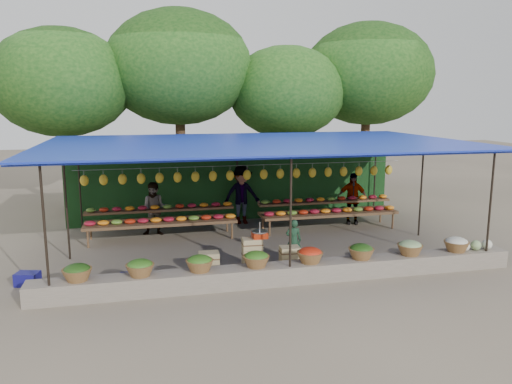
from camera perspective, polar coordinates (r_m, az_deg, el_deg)
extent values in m
plane|color=#65594A|center=(13.52, 0.26, -6.21)|extent=(60.00, 60.00, 0.00)
cube|color=#685E53|center=(10.93, 3.65, -9.23)|extent=(10.60, 0.55, 0.40)
cylinder|color=black|center=(10.16, -22.96, -4.52)|extent=(0.05, 0.05, 2.80)
cylinder|color=black|center=(10.45, 3.97, -3.30)|extent=(0.05, 0.05, 2.80)
cylinder|color=black|center=(12.69, 25.17, -1.81)|extent=(0.05, 0.05, 2.80)
cylinder|color=black|center=(12.96, -20.86, -1.26)|extent=(0.05, 0.05, 2.80)
cylinder|color=black|center=(15.02, 18.37, 0.44)|extent=(0.05, 0.05, 2.80)
cylinder|color=black|center=(15.79, -19.52, 0.84)|extent=(0.05, 0.05, 2.80)
cylinder|color=black|center=(15.97, -2.16, 1.54)|extent=(0.05, 0.05, 2.80)
cylinder|color=black|center=(17.52, 13.44, 2.06)|extent=(0.05, 0.05, 2.80)
cube|color=#162CAB|center=(12.99, 0.27, 5.70)|extent=(10.80, 6.60, 0.04)
cube|color=#162CAB|center=(11.08, 2.68, 3.92)|extent=(10.80, 2.19, 0.26)
cube|color=#162CAB|center=(14.95, -1.53, 5.64)|extent=(10.80, 2.19, 0.26)
cylinder|color=#A4A4A9|center=(14.43, -1.03, 3.07)|extent=(9.60, 0.01, 0.01)
ellipsoid|color=yellow|center=(14.23, -19.04, 1.25)|extent=(0.23, 0.17, 0.30)
ellipsoid|color=yellow|center=(14.19, -17.03, 1.34)|extent=(0.23, 0.17, 0.30)
ellipsoid|color=yellow|center=(14.16, -15.01, 1.42)|extent=(0.23, 0.17, 0.30)
ellipsoid|color=yellow|center=(14.15, -12.99, 1.51)|extent=(0.23, 0.17, 0.30)
ellipsoid|color=yellow|center=(14.16, -10.97, 1.59)|extent=(0.23, 0.17, 0.30)
ellipsoid|color=yellow|center=(14.19, -8.95, 1.67)|extent=(0.23, 0.17, 0.30)
ellipsoid|color=yellow|center=(14.23, -6.94, 1.75)|extent=(0.23, 0.17, 0.30)
ellipsoid|color=yellow|center=(14.30, -4.95, 1.83)|extent=(0.23, 0.17, 0.30)
ellipsoid|color=yellow|center=(14.37, -2.98, 1.90)|extent=(0.23, 0.17, 0.30)
ellipsoid|color=yellow|center=(14.47, -1.03, 1.97)|extent=(0.23, 0.17, 0.30)
ellipsoid|color=yellow|center=(14.58, 0.89, 2.04)|extent=(0.23, 0.17, 0.30)
ellipsoid|color=yellow|center=(14.71, 2.78, 2.10)|extent=(0.23, 0.17, 0.30)
ellipsoid|color=yellow|center=(14.85, 4.64, 2.16)|extent=(0.23, 0.17, 0.30)
ellipsoid|color=yellow|center=(15.01, 6.46, 2.22)|extent=(0.23, 0.17, 0.30)
ellipsoid|color=yellow|center=(15.19, 8.24, 2.27)|extent=(0.23, 0.17, 0.30)
ellipsoid|color=yellow|center=(15.38, 9.98, 2.32)|extent=(0.23, 0.17, 0.30)
ellipsoid|color=yellow|center=(15.58, 11.67, 2.37)|extent=(0.23, 0.17, 0.30)
ellipsoid|color=yellow|center=(15.79, 13.32, 2.41)|extent=(0.23, 0.17, 0.30)
ellipsoid|color=yellow|center=(16.02, 14.92, 2.45)|extent=(0.23, 0.17, 0.30)
ellipsoid|color=#224813|center=(10.45, -19.79, -8.37)|extent=(0.52, 0.52, 0.23)
ellipsoid|color=#34681B|center=(10.37, -13.13, -8.15)|extent=(0.52, 0.52, 0.23)
ellipsoid|color=#34681B|center=(10.43, -6.46, -7.83)|extent=(0.52, 0.52, 0.23)
ellipsoid|color=#34681B|center=(10.62, 0.03, -7.41)|extent=(0.52, 0.52, 0.23)
ellipsoid|color=red|center=(10.95, 6.20, -6.93)|extent=(0.52, 0.52, 0.23)
ellipsoid|color=#224813|center=(11.39, 11.95, -6.41)|extent=(0.52, 0.52, 0.23)
ellipsoid|color=#87AA6A|center=(11.93, 17.20, -5.87)|extent=(0.52, 0.52, 0.23)
ellipsoid|color=beige|center=(12.57, 21.95, -5.34)|extent=(0.52, 0.52, 0.23)
cube|color=#1A4A1E|center=(16.24, -2.32, 1.15)|extent=(10.60, 0.06, 2.50)
cylinder|color=#382214|center=(18.65, -20.83, 3.97)|extent=(0.36, 0.36, 3.97)
ellipsoid|color=#103B11|center=(18.57, -21.34, 11.59)|extent=(4.77, 4.77, 3.69)
cylinder|color=#382214|center=(18.92, -8.59, 5.40)|extent=(0.36, 0.36, 4.48)
ellipsoid|color=#103B11|center=(18.88, -8.83, 13.89)|extent=(5.39, 5.39, 4.17)
cylinder|color=#382214|center=(19.40, 3.40, 4.48)|extent=(0.36, 0.36, 3.71)
ellipsoid|color=#103B11|center=(19.29, 3.48, 11.35)|extent=(4.47, 4.47, 3.45)
cylinder|color=#382214|center=(21.00, 12.34, 5.59)|extent=(0.36, 0.36, 4.35)
ellipsoid|color=#103B11|center=(20.95, 12.63, 13.02)|extent=(5.24, 5.24, 4.05)
cube|color=brown|center=(14.31, -10.78, -3.38)|extent=(4.20, 0.95, 0.08)
cube|color=brown|center=(14.53, -10.87, -2.03)|extent=(4.20, 0.35, 0.06)
cylinder|color=brown|center=(14.05, -18.67, -5.07)|extent=(0.06, 0.06, 0.50)
cylinder|color=brown|center=(14.19, -2.76, -4.36)|extent=(0.06, 0.06, 0.50)
cylinder|color=brown|center=(14.82, -18.39, -4.26)|extent=(0.06, 0.06, 0.50)
cylinder|color=brown|center=(14.95, -3.32, -3.59)|extent=(0.06, 0.06, 0.50)
ellipsoid|color=maroon|center=(14.20, -18.46, -3.44)|extent=(0.31, 0.26, 0.13)
ellipsoid|color=olive|center=(14.57, -18.37, -1.99)|extent=(0.26, 0.22, 0.12)
ellipsoid|color=orange|center=(14.17, -17.05, -3.38)|extent=(0.31, 0.26, 0.13)
ellipsoid|color=red|center=(14.54, -16.99, -1.93)|extent=(0.26, 0.22, 0.12)
ellipsoid|color=olive|center=(14.14, -15.63, -3.33)|extent=(0.31, 0.26, 0.13)
ellipsoid|color=maroon|center=(14.52, -15.62, -1.88)|extent=(0.26, 0.22, 0.12)
ellipsoid|color=red|center=(14.13, -14.21, -3.27)|extent=(0.31, 0.26, 0.13)
ellipsoid|color=orange|center=(14.51, -14.24, -1.82)|extent=(0.26, 0.22, 0.12)
ellipsoid|color=maroon|center=(14.13, -12.79, -3.22)|extent=(0.31, 0.26, 0.13)
ellipsoid|color=maroon|center=(14.51, -12.85, -1.77)|extent=(0.26, 0.22, 0.12)
ellipsoid|color=orange|center=(14.13, -11.37, -3.16)|extent=(0.31, 0.26, 0.13)
ellipsoid|color=orange|center=(14.51, -11.47, -1.71)|extent=(0.26, 0.22, 0.12)
ellipsoid|color=maroon|center=(14.15, -9.96, -3.09)|extent=(0.31, 0.26, 0.13)
ellipsoid|color=olive|center=(14.52, -10.09, -1.65)|extent=(0.26, 0.22, 0.12)
ellipsoid|color=orange|center=(14.17, -8.54, -3.03)|extent=(0.31, 0.26, 0.13)
ellipsoid|color=red|center=(14.55, -8.72, -1.59)|extent=(0.26, 0.22, 0.12)
ellipsoid|color=olive|center=(14.20, -7.13, -2.96)|extent=(0.31, 0.26, 0.13)
ellipsoid|color=maroon|center=(14.58, -7.35, -1.53)|extent=(0.26, 0.22, 0.12)
ellipsoid|color=red|center=(14.24, -5.73, -2.90)|extent=(0.31, 0.26, 0.13)
ellipsoid|color=orange|center=(14.61, -5.98, -1.47)|extent=(0.26, 0.22, 0.12)
ellipsoid|color=maroon|center=(14.28, -4.34, -2.83)|extent=(0.31, 0.26, 0.13)
ellipsoid|color=maroon|center=(14.66, -4.62, -1.41)|extent=(0.26, 0.22, 0.12)
ellipsoid|color=orange|center=(14.34, -2.95, -2.76)|extent=(0.31, 0.26, 0.13)
ellipsoid|color=orange|center=(14.71, -3.28, -1.34)|extent=(0.26, 0.22, 0.12)
cube|color=brown|center=(15.32, 8.25, -2.38)|extent=(4.20, 0.95, 0.08)
cube|color=brown|center=(15.54, 7.88, -1.13)|extent=(4.20, 0.35, 0.06)
cylinder|color=brown|center=(14.42, 1.55, -4.11)|extent=(0.06, 0.06, 0.50)
cylinder|color=brown|center=(15.84, 15.35, -3.15)|extent=(0.06, 0.06, 0.50)
cylinder|color=brown|center=(15.17, 0.79, -3.37)|extent=(0.06, 0.06, 0.50)
cylinder|color=brown|center=(16.53, 14.04, -2.53)|extent=(0.06, 0.06, 0.50)
ellipsoid|color=maroon|center=(14.58, 1.50, -2.53)|extent=(0.31, 0.26, 0.13)
ellipsoid|color=olive|center=(14.95, 1.07, -1.14)|extent=(0.26, 0.22, 0.12)
ellipsoid|color=orange|center=(14.67, 2.83, -2.45)|extent=(0.31, 0.26, 0.13)
ellipsoid|color=red|center=(15.04, 2.36, -1.08)|extent=(0.26, 0.22, 0.12)
ellipsoid|color=olive|center=(14.77, 4.13, -2.38)|extent=(0.31, 0.26, 0.13)
ellipsoid|color=maroon|center=(15.13, 3.64, -1.01)|extent=(0.26, 0.22, 0.12)
ellipsoid|color=red|center=(14.88, 5.42, -2.31)|extent=(0.31, 0.26, 0.13)
ellipsoid|color=orange|center=(15.24, 4.90, -0.95)|extent=(0.26, 0.22, 0.12)
ellipsoid|color=maroon|center=(14.99, 6.69, -2.23)|extent=(0.31, 0.26, 0.13)
ellipsoid|color=maroon|center=(15.35, 6.14, -0.89)|extent=(0.26, 0.22, 0.12)
ellipsoid|color=orange|center=(15.11, 7.94, -2.16)|extent=(0.31, 0.26, 0.13)
ellipsoid|color=orange|center=(15.47, 7.37, -0.83)|extent=(0.26, 0.22, 0.12)
ellipsoid|color=maroon|center=(15.24, 9.17, -2.09)|extent=(0.31, 0.26, 0.13)
ellipsoid|color=olive|center=(15.59, 8.57, -0.77)|extent=(0.26, 0.22, 0.12)
ellipsoid|color=orange|center=(15.37, 10.38, -2.02)|extent=(0.31, 0.26, 0.13)
ellipsoid|color=red|center=(15.72, 9.76, -0.71)|extent=(0.26, 0.22, 0.12)
ellipsoid|color=olive|center=(15.51, 11.56, -1.94)|extent=(0.31, 0.26, 0.13)
ellipsoid|color=maroon|center=(15.86, 10.92, -0.65)|extent=(0.26, 0.22, 0.12)
ellipsoid|color=red|center=(15.66, 12.73, -1.87)|extent=(0.31, 0.26, 0.13)
ellipsoid|color=orange|center=(16.00, 12.07, -0.59)|extent=(0.26, 0.22, 0.12)
ellipsoid|color=maroon|center=(15.82, 13.87, -1.80)|extent=(0.31, 0.26, 0.13)
ellipsoid|color=maroon|center=(16.16, 13.19, -0.54)|extent=(0.26, 0.22, 0.12)
ellipsoid|color=orange|center=(15.98, 14.99, -1.73)|extent=(0.31, 0.26, 0.13)
ellipsoid|color=orange|center=(16.31, 14.30, -0.48)|extent=(0.26, 0.22, 0.12)
cube|color=tan|center=(11.46, -5.37, -8.72)|extent=(0.47, 0.36, 0.25)
cube|color=tan|center=(11.37, -5.40, -7.48)|extent=(0.47, 0.36, 0.25)
cube|color=tan|center=(11.62, -0.43, -8.38)|extent=(0.47, 0.36, 0.25)
cube|color=tan|center=(11.54, -0.44, -7.16)|extent=(0.47, 0.36, 0.25)
cube|color=tan|center=(11.46, -0.44, -5.92)|extent=(0.47, 0.36, 0.25)
cube|color=tan|center=(11.84, 3.86, -8.04)|extent=(0.47, 0.36, 0.25)
cube|color=tan|center=(11.76, 3.87, -6.84)|extent=(0.47, 0.36, 0.25)
cube|color=#AD290D|center=(11.45, 0.43, -4.95)|extent=(0.34, 0.29, 0.13)
cylinder|color=#A4A4A9|center=(11.43, 0.43, -4.54)|extent=(0.36, 0.36, 0.03)
cylinder|color=#A4A4A9|center=(11.40, 0.44, -4.03)|extent=(0.03, 0.03, 0.25)
imported|color=#1B3D26|center=(12.22, 4.31, -5.52)|extent=(0.43, 0.34, 1.04)
imported|color=slate|center=(14.72, -11.46, -1.91)|extent=(0.84, 0.70, 1.55)
imported|color=slate|center=(15.77, -1.63, -0.32)|extent=(1.25, 0.79, 1.85)
imported|color=slate|center=(16.04, 10.93, -0.72)|extent=(1.03, 0.64, 1.63)
cube|color=navy|center=(10.93, -13.95, -9.82)|extent=(0.50, 0.36, 0.30)
cube|color=navy|center=(11.80, -24.65, -9.01)|extent=(0.54, 0.44, 0.28)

